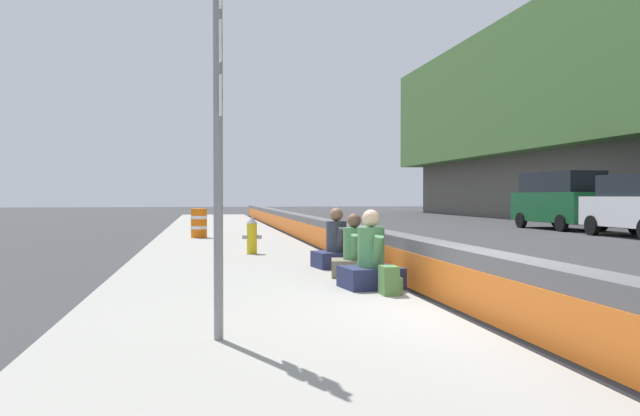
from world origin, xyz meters
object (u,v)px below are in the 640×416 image
Objects in this scene: fire_hydrant at (252,235)px; seated_person_rear at (336,249)px; seated_person_foreground at (371,263)px; route_sign_post at (219,119)px; parked_car_midline at (560,199)px; seated_person_middle at (354,257)px; construction_barrel at (199,223)px; backpack at (390,281)px.

fire_hydrant is 0.77× the size of seated_person_rear.
seated_person_foreground reaches higher than seated_person_rear.
route_sign_post is 0.70× the size of parked_car_midline.
seated_person_rear is at bearing 1.16° from seated_person_middle.
route_sign_post is 3.37× the size of seated_person_middle.
parked_car_midline is (15.47, -13.11, 0.88)m from seated_person_middle.
construction_barrel is 16.53m from parked_car_midline.
backpack is 21.90m from parked_car_midline.
route_sign_post is 5.30m from seated_person_middle.
construction_barrel is at bearing 12.27° from seated_person_foreground.
backpack is 0.42× the size of construction_barrel.
fire_hydrant is 0.17× the size of parked_car_midline.
parked_car_midline reaches higher than backpack.
construction_barrel is (12.01, 2.61, 0.11)m from seated_person_foreground.
seated_person_foreground is (3.03, -2.30, -1.73)m from route_sign_post.
parked_car_midline reaches higher than seated_person_rear.
seated_person_rear is (-3.19, -1.37, -0.09)m from fire_hydrant.
seated_person_foreground reaches higher than backpack.
fire_hydrant is 0.93× the size of construction_barrel.
seated_person_middle is (-4.53, -1.40, -0.11)m from fire_hydrant.
backpack is 12.98m from construction_barrel.
construction_barrel is (9.29, 2.65, 0.12)m from seated_person_rear.
backpack is 0.08× the size of parked_car_midline.
seated_person_middle is at bearing -162.82° from fire_hydrant.
seated_person_rear is 19.31m from parked_car_midline.
parked_car_midline is at bearing -36.76° from backpack.
parked_car_midline is at bearing -40.28° from seated_person_middle.
parked_car_midline reaches higher than seated_person_middle.
backpack is (-2.06, -0.02, -0.14)m from seated_person_middle.
seated_person_rear is at bearing -156.69° from fire_hydrant.
route_sign_post is at bearing -178.80° from construction_barrel.
fire_hydrant is 6.06m from seated_person_foreground.
route_sign_post reaches higher than seated_person_rear.
fire_hydrant is 6.74m from backpack.
seated_person_middle is at bearing -28.23° from route_sign_post.
route_sign_post reaches higher than seated_person_foreground.
seated_person_rear reaches higher than seated_person_middle.
seated_person_foreground is 1.02× the size of seated_person_rear.
seated_person_foreground reaches higher than fire_hydrant.
backpack is (-0.68, -0.09, -0.17)m from seated_person_foreground.
fire_hydrant is 3.47m from seated_person_rear.
seated_person_middle is 10.97m from construction_barrel.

